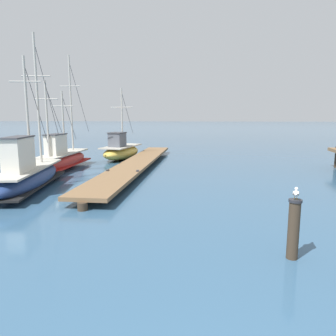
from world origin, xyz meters
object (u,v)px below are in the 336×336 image
(fishing_boat_0, at_px, (28,174))
(perched_seagull, at_px, (296,193))
(fishing_boat_1, at_px, (121,151))
(mooring_piling, at_px, (294,228))
(fishing_boat_2, at_px, (62,158))

(fishing_boat_0, bearing_deg, perched_seagull, -30.16)
(fishing_boat_1, relative_size, perched_seagull, 14.33)
(mooring_piling, relative_size, perched_seagull, 3.78)
(fishing_boat_0, height_order, fishing_boat_1, fishing_boat_0)
(fishing_boat_2, bearing_deg, fishing_boat_0, -79.81)
(mooring_piling, height_order, perched_seagull, perched_seagull)
(fishing_boat_0, bearing_deg, mooring_piling, -30.13)
(perched_seagull, bearing_deg, fishing_boat_0, 149.84)
(mooring_piling, bearing_deg, fishing_boat_1, 117.44)
(fishing_boat_2, bearing_deg, perched_seagull, -46.23)
(fishing_boat_0, xyz_separation_m, mooring_piling, (9.84, -5.71, 0.02))
(fishing_boat_1, height_order, mooring_piling, fishing_boat_1)
(fishing_boat_1, height_order, fishing_boat_2, fishing_boat_2)
(fishing_boat_2, bearing_deg, fishing_boat_1, 63.96)
(fishing_boat_1, distance_m, perched_seagull, 18.33)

